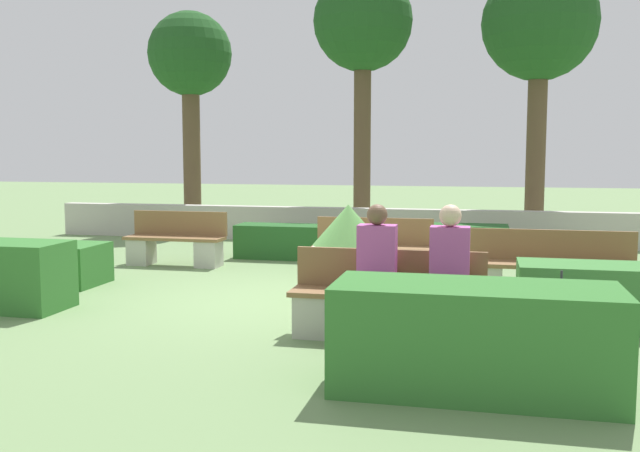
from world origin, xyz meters
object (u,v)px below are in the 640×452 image
tree_center_left (363,28)px  tree_center_right (540,28)px  bench_left_side (372,255)px  person_seated_man (449,268)px  bench_right_side (552,273)px  tree_leftmost (190,61)px  bench_back (175,245)px  bench_front (387,305)px  person_seated_woman (375,266)px  suitcase (560,323)px  planter_corner_right (348,252)px

tree_center_left → tree_center_right: bearing=-2.3°
bench_left_side → person_seated_man: 3.79m
bench_right_side → tree_leftmost: bearing=147.8°
bench_back → tree_center_right: 8.68m
bench_front → bench_right_side: size_ratio=0.95×
bench_front → person_seated_woman: size_ratio=1.44×
person_seated_woman → suitcase: person_seated_woman is taller
bench_front → bench_right_side: (1.78, 2.27, 0.00)m
suitcase → tree_center_left: size_ratio=0.13×
bench_front → tree_center_left: 9.89m
bench_back → person_seated_woman: 5.58m
planter_corner_right → tree_center_left: size_ratio=0.21×
person_seated_woman → tree_center_right: (2.07, 8.78, 3.63)m
planter_corner_right → tree_center_left: tree_center_left is taller
person_seated_man → suitcase: (1.02, -0.03, -0.47)m
bench_back → tree_center_right: bearing=29.9°
person_seated_man → suitcase: bearing=-1.9°
bench_back → person_seated_woman: size_ratio=1.22×
tree_leftmost → tree_center_left: bearing=-1.6°
bench_left_side → tree_center_left: tree_center_left is taller
person_seated_man → tree_center_right: size_ratio=0.24×
planter_corner_right → suitcase: bearing=-37.4°
tree_leftmost → tree_center_left: tree_center_left is taller
person_seated_man → person_seated_woman: size_ratio=1.01×
planter_corner_right → tree_center_right: size_ratio=0.22×
bench_front → tree_center_right: tree_center_right is taller
bench_left_side → person_seated_woman: person_seated_woman is taller
tree_leftmost → tree_center_left: (4.11, -0.12, 0.59)m
planter_corner_right → tree_center_left: bearing=98.2°
bench_front → bench_left_side: bearing=101.1°
person_seated_woman → tree_center_right: bearing=76.7°
bench_right_side → planter_corner_right: 2.58m
suitcase → tree_center_left: (-3.37, 8.96, 4.27)m
suitcase → tree_center_right: bearing=87.8°
bench_front → bench_back: bearing=136.3°
bench_right_side → suitcase: (-0.15, -2.44, -0.06)m
planter_corner_right → tree_center_right: (2.67, 7.02, 3.75)m
tree_center_left → bench_front: bearing=-78.8°
bench_back → person_seated_man: (4.61, -3.96, 0.43)m
planter_corner_right → tree_leftmost: (-5.15, 7.29, 3.33)m
person_seated_woman → tree_center_left: (-1.63, 8.93, 3.81)m
bench_left_side → bench_right_side: 2.69m
person_seated_man → tree_leftmost: 11.56m
bench_front → tree_leftmost: 11.25m
bench_left_side → tree_leftmost: 8.38m
bench_left_side → tree_center_left: 6.92m
bench_front → person_seated_woman: 0.44m
bench_right_side → person_seated_woman: (-1.88, -2.41, 0.40)m
person_seated_woman → tree_leftmost: tree_leftmost is taller
bench_back → suitcase: (5.64, -4.00, -0.04)m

